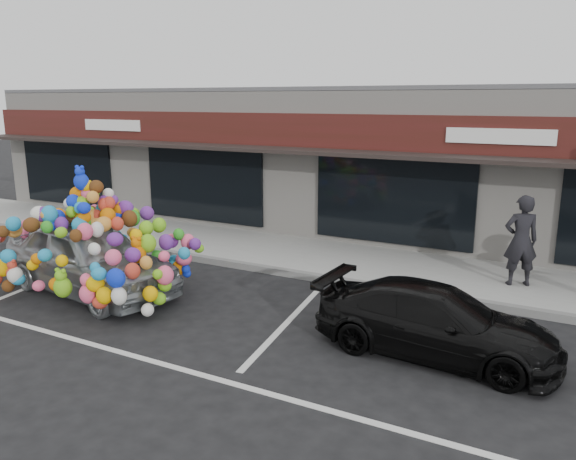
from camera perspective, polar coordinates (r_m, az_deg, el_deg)
The scene contains 10 objects.
ground at distance 11.84m, azimuth -12.42°, elevation -6.79°, with size 90.00×90.00×0.00m, color black.
shop_building at distance 18.45m, azimuth 4.58°, elevation 7.47°, with size 24.00×7.20×4.31m.
sidewalk at distance 14.92m, azimuth -2.45°, elevation -2.02°, with size 26.00×3.00×0.15m, color gray.
kerb at distance 13.70m, azimuth -5.66°, elevation -3.46°, with size 26.00×0.18×0.16m, color slate.
parking_stripe_left at distance 14.17m, azimuth -21.82°, elevation -4.10°, with size 0.12×4.40×0.01m, color silver.
parking_stripe_mid at distance 10.49m, azimuth 0.18°, elevation -9.09°, with size 0.12×4.40×0.01m, color silver.
lane_line at distance 9.02m, azimuth -12.18°, elevation -13.28°, with size 14.00×0.12×0.01m, color silver.
toy_car at distance 12.38m, azimuth -19.60°, elevation -1.92°, with size 3.16×4.90×2.71m.
black_sedan at distance 9.26m, azimuth 14.73°, elevation -8.98°, with size 3.82×1.55×1.11m, color black.
pedestrian_a at distance 12.62m, azimuth 22.58°, elevation -1.00°, with size 0.70×0.46×1.92m, color black.
Camera 1 is at (7.36, -8.38, 3.97)m, focal length 35.00 mm.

